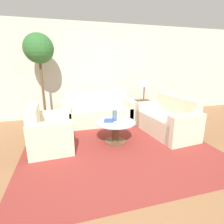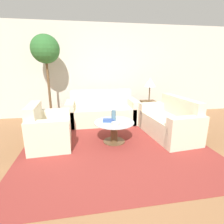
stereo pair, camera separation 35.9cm
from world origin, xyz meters
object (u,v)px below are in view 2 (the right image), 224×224
(book_stack, at_px, (109,120))
(loveseat, at_px, (170,123))
(sofa_main, at_px, (102,112))
(potted_plant, at_px, (46,56))
(armchair, at_px, (48,131))
(vase, at_px, (114,116))
(table_lamp, at_px, (150,83))
(bowl, at_px, (116,124))
(coffee_table, at_px, (114,129))

(book_stack, bearing_deg, loveseat, 16.64)
(sofa_main, distance_m, potted_plant, 1.93)
(sofa_main, relative_size, potted_plant, 0.83)
(armchair, xyz_separation_m, vase, (1.26, -0.04, 0.25))
(table_lamp, relative_size, bowl, 3.91)
(table_lamp, distance_m, potted_plant, 2.70)
(book_stack, bearing_deg, potted_plant, 144.55)
(coffee_table, xyz_separation_m, bowl, (-0.01, -0.18, 0.17))
(sofa_main, relative_size, book_stack, 7.42)
(coffee_table, relative_size, bowl, 4.87)
(coffee_table, xyz_separation_m, potted_plant, (-1.41, 1.45, 1.41))
(table_lamp, height_order, bowl, table_lamp)
(armchair, relative_size, book_stack, 4.03)
(loveseat, xyz_separation_m, table_lamp, (-0.06, 1.13, 0.73))
(armchair, bearing_deg, sofa_main, -47.73)
(armchair, xyz_separation_m, bowl, (1.26, -0.27, 0.16))
(coffee_table, distance_m, table_lamp, 1.89)
(armchair, relative_size, potted_plant, 0.45)
(loveseat, height_order, table_lamp, table_lamp)
(potted_plant, bearing_deg, sofa_main, -8.37)
(coffee_table, distance_m, book_stack, 0.20)
(loveseat, relative_size, bowl, 9.33)
(book_stack, bearing_deg, sofa_main, 101.65)
(loveseat, relative_size, coffee_table, 1.91)
(sofa_main, distance_m, armchair, 1.66)
(potted_plant, bearing_deg, table_lamp, -4.16)
(bowl, height_order, book_stack, book_stack)
(potted_plant, bearing_deg, coffee_table, -45.84)
(sofa_main, xyz_separation_m, vase, (0.09, -1.22, 0.25))
(vase, distance_m, book_stack, 0.13)
(potted_plant, height_order, vase, potted_plant)
(loveseat, height_order, vase, loveseat)
(sofa_main, distance_m, vase, 1.24)
(armchair, relative_size, table_lamp, 1.59)
(table_lamp, distance_m, bowl, 1.96)
(vase, relative_size, bowl, 1.39)
(potted_plant, relative_size, bowl, 13.73)
(vase, bearing_deg, book_stack, -167.95)
(sofa_main, bearing_deg, coffee_table, -85.78)
(sofa_main, bearing_deg, potted_plant, 171.63)
(table_lamp, height_order, book_stack, table_lamp)
(sofa_main, distance_m, table_lamp, 1.48)
(sofa_main, bearing_deg, loveseat, -40.01)
(sofa_main, distance_m, loveseat, 1.76)
(sofa_main, distance_m, book_stack, 1.25)
(bowl, bearing_deg, armchair, 168.03)
(vase, bearing_deg, potted_plant, 134.99)
(sofa_main, height_order, potted_plant, potted_plant)
(sofa_main, height_order, table_lamp, table_lamp)
(sofa_main, relative_size, coffee_table, 2.34)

